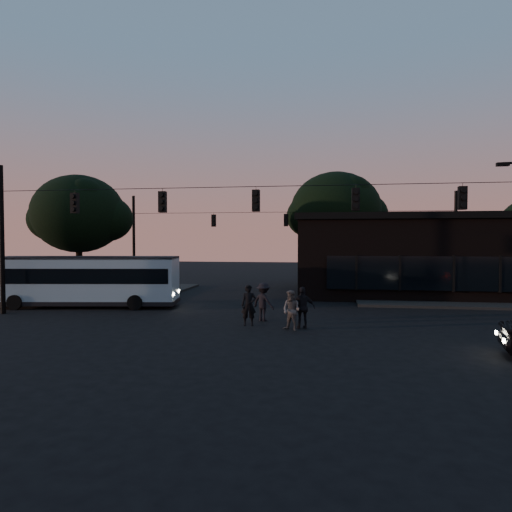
# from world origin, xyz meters

# --- Properties ---
(ground) EXTENTS (120.00, 120.00, 0.00)m
(ground) POSITION_xyz_m (0.00, 0.00, 0.00)
(ground) COLOR black
(ground) RESTS_ON ground
(sidewalk_far_right) EXTENTS (14.00, 10.00, 0.15)m
(sidewalk_far_right) POSITION_xyz_m (12.00, 14.00, 0.07)
(sidewalk_far_right) COLOR black
(sidewalk_far_right) RESTS_ON ground
(sidewalk_far_left) EXTENTS (14.00, 10.00, 0.15)m
(sidewalk_far_left) POSITION_xyz_m (-14.00, 14.00, 0.07)
(sidewalk_far_left) COLOR black
(sidewalk_far_left) RESTS_ON ground
(building) EXTENTS (15.40, 10.41, 5.40)m
(building) POSITION_xyz_m (9.00, 15.97, 2.71)
(building) COLOR black
(building) RESTS_ON ground
(tree_behind) EXTENTS (7.60, 7.60, 9.43)m
(tree_behind) POSITION_xyz_m (4.00, 22.00, 6.19)
(tree_behind) COLOR black
(tree_behind) RESTS_ON ground
(tree_left) EXTENTS (6.40, 6.40, 8.30)m
(tree_left) POSITION_xyz_m (-14.00, 13.00, 5.57)
(tree_left) COLOR black
(tree_left) RESTS_ON ground
(signal_rig_near) EXTENTS (26.24, 0.30, 7.50)m
(signal_rig_near) POSITION_xyz_m (0.00, 4.00, 4.45)
(signal_rig_near) COLOR black
(signal_rig_near) RESTS_ON ground
(signal_rig_far) EXTENTS (26.24, 0.30, 7.50)m
(signal_rig_far) POSITION_xyz_m (0.00, 20.00, 4.20)
(signal_rig_far) COLOR black
(signal_rig_far) RESTS_ON ground
(bus) EXTENTS (10.25, 3.72, 2.82)m
(bus) POSITION_xyz_m (-9.97, 6.80, 1.58)
(bus) COLOR #8DA8B4
(bus) RESTS_ON ground
(pedestrian_a) EXTENTS (0.70, 0.51, 1.79)m
(pedestrian_a) POSITION_xyz_m (-0.12, 2.69, 0.90)
(pedestrian_a) COLOR black
(pedestrian_a) RESTS_ON ground
(pedestrian_b) EXTENTS (1.01, 0.94, 1.66)m
(pedestrian_b) POSITION_xyz_m (1.80, 1.93, 0.83)
(pedestrian_b) COLOR #4D4846
(pedestrian_b) RESTS_ON ground
(pedestrian_c) EXTENTS (1.11, 0.68, 1.77)m
(pedestrian_c) POSITION_xyz_m (2.25, 2.35, 0.88)
(pedestrian_c) COLOR black
(pedestrian_c) RESTS_ON ground
(pedestrian_d) EXTENTS (1.32, 1.16, 1.77)m
(pedestrian_d) POSITION_xyz_m (0.36, 3.95, 0.88)
(pedestrian_d) COLOR black
(pedestrian_d) RESTS_ON ground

